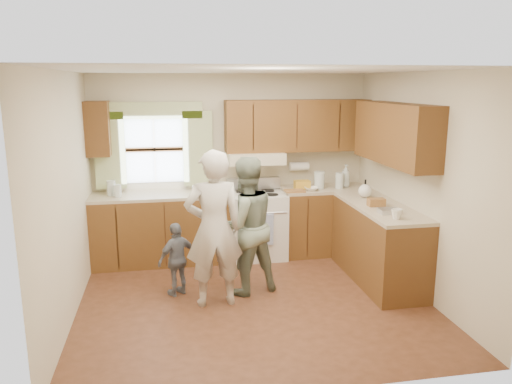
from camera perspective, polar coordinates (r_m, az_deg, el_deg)
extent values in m
plane|color=#482816|center=(5.70, -0.27, -12.27)|extent=(3.80, 3.80, 0.00)
plane|color=white|center=(5.18, -0.30, 13.73)|extent=(3.80, 3.80, 0.00)
plane|color=beige|center=(7.00, -2.81, 3.10)|extent=(3.80, 0.00, 3.80)
plane|color=beige|center=(3.65, 4.58, -5.67)|extent=(3.80, 0.00, 3.80)
plane|color=beige|center=(5.32, -20.88, -0.70)|extent=(0.00, 3.50, 3.50)
plane|color=beige|center=(5.93, 18.10, 0.80)|extent=(0.00, 3.50, 3.50)
cube|color=#42270E|center=(6.83, -10.68, -4.23)|extent=(1.82, 0.60, 0.90)
cube|color=#42270E|center=(7.17, 7.87, -3.32)|extent=(1.22, 0.60, 0.90)
cube|color=#3F230E|center=(6.28, 13.78, -5.86)|extent=(0.60, 1.65, 0.90)
cube|color=#BBAC8C|center=(6.71, -10.84, -0.38)|extent=(1.82, 0.60, 0.04)
cube|color=#BBAC8C|center=(7.06, 7.98, 0.35)|extent=(1.22, 0.60, 0.04)
cube|color=#BBAC8C|center=(6.15, 14.01, -1.70)|extent=(0.60, 1.65, 0.04)
cube|color=#42270E|center=(6.95, 4.77, 7.58)|extent=(2.00, 0.33, 0.70)
cube|color=#3F230E|center=(6.76, -17.63, 6.91)|extent=(0.30, 0.33, 0.70)
cube|color=#3F230E|center=(6.06, 15.61, 6.46)|extent=(0.33, 1.65, 0.70)
cube|color=beige|center=(6.80, -0.05, 3.91)|extent=(0.76, 0.45, 0.15)
cube|color=silver|center=(6.89, -11.53, 4.82)|extent=(0.90, 0.03, 0.90)
cube|color=#FEFF4B|center=(6.87, -16.38, 4.55)|extent=(0.40, 0.05, 1.02)
cube|color=#FEFF4B|center=(6.85, -6.66, 4.94)|extent=(0.40, 0.05, 1.02)
cube|color=#FEFF4B|center=(6.79, -11.72, 9.11)|extent=(1.30, 0.05, 0.22)
cylinder|color=white|center=(7.10, 4.94, 2.95)|extent=(0.27, 0.12, 0.12)
imported|color=silver|center=(6.69, -6.77, 0.36)|extent=(0.14, 0.14, 0.11)
imported|color=silver|center=(7.12, 10.21, 1.85)|extent=(0.14, 0.14, 0.32)
imported|color=silver|center=(6.84, 6.36, 0.37)|extent=(0.24, 0.24, 0.05)
imported|color=silver|center=(5.58, 15.78, -2.43)|extent=(0.16, 0.16, 0.11)
cylinder|color=silver|center=(6.76, -16.21, 0.46)|extent=(0.11, 0.11, 0.20)
cylinder|color=silver|center=(6.64, -15.54, 0.13)|extent=(0.10, 0.10, 0.16)
cube|color=olive|center=(6.74, 4.42, 0.13)|extent=(0.26, 0.20, 0.02)
cube|color=gold|center=(6.92, 5.29, 0.84)|extent=(0.21, 0.15, 0.12)
cylinder|color=silver|center=(6.96, 7.25, 1.36)|extent=(0.14, 0.14, 0.24)
cylinder|color=silver|center=(7.01, 9.52, 1.28)|extent=(0.11, 0.11, 0.22)
sphere|color=silver|center=(6.52, 12.35, 0.13)|extent=(0.17, 0.17, 0.17)
cube|color=olive|center=(6.10, 13.58, -1.15)|extent=(0.20, 0.11, 0.09)
cube|color=silver|center=(5.81, 14.97, -2.10)|extent=(0.23, 0.16, 0.05)
cube|color=silver|center=(6.92, 0.09, -3.80)|extent=(0.76, 0.64, 0.90)
cube|color=#B7B7BC|center=(7.04, -0.30, 1.01)|extent=(0.76, 0.10, 0.16)
cylinder|color=#B7B7BC|center=(6.55, 0.60, -2.47)|extent=(0.68, 0.03, 0.03)
cube|color=#4962AC|center=(6.60, 1.06, -4.34)|extent=(0.22, 0.02, 0.42)
cylinder|color=black|center=(6.89, -1.57, 0.04)|extent=(0.18, 0.18, 0.01)
cylinder|color=black|center=(6.95, 1.37, 0.15)|extent=(0.18, 0.18, 0.01)
cylinder|color=black|center=(6.65, -1.23, -0.42)|extent=(0.18, 0.18, 0.01)
cylinder|color=black|center=(6.71, 1.80, -0.29)|extent=(0.18, 0.18, 0.01)
imported|color=beige|center=(5.35, -4.85, -4.21)|extent=(0.64, 0.44, 1.71)
imported|color=#253D2A|center=(5.67, -1.27, -3.87)|extent=(0.91, 0.80, 1.58)
imported|color=slate|center=(5.76, -8.97, -7.58)|extent=(0.53, 0.44, 0.85)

